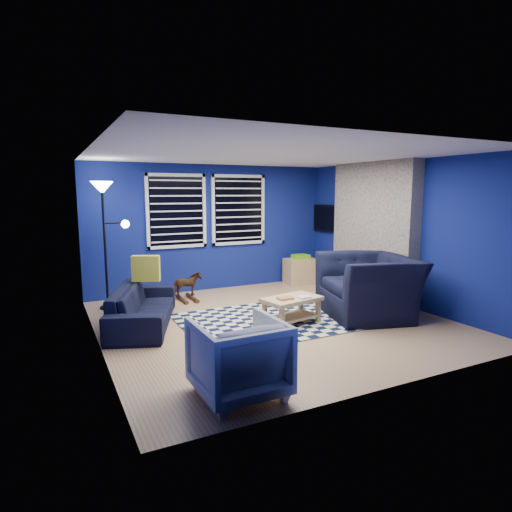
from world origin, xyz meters
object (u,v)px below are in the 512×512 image
at_px(tv, 328,218).
at_px(armchair_bent, 238,357).
at_px(cabinet, 301,271).
at_px(coffee_table, 292,305).
at_px(rocking_horse, 187,285).
at_px(sofa, 143,306).
at_px(armchair_big, 368,286).
at_px(floor_lamp, 104,205).

bearing_deg(tv, armchair_bent, -134.51).
bearing_deg(armchair_bent, cabinet, -129.51).
relative_size(tv, coffee_table, 1.06).
relative_size(armchair_bent, rocking_horse, 1.60).
relative_size(sofa, rocking_horse, 3.73).
height_order(sofa, coffee_table, sofa).
bearing_deg(rocking_horse, tv, -92.38).
height_order(armchair_big, cabinet, armchair_big).
distance_m(sofa, floor_lamp, 1.92).
distance_m(tv, armchair_bent, 5.65).
distance_m(armchair_big, armchair_bent, 3.35).
bearing_deg(floor_lamp, tv, 1.30).
bearing_deg(floor_lamp, sofa, -75.01).
distance_m(sofa, rocking_horse, 1.53).
distance_m(tv, floor_lamp, 4.59).
height_order(sofa, rocking_horse, sofa).
xyz_separation_m(armchair_big, floor_lamp, (-3.64, 2.30, 1.27)).
relative_size(sofa, cabinet, 2.84).
height_order(armchair_big, floor_lamp, floor_lamp).
bearing_deg(rocking_horse, armchair_bent, 164.54).
distance_m(armchair_big, rocking_horse, 3.21).
height_order(coffee_table, floor_lamp, floor_lamp).
distance_m(armchair_bent, cabinet, 5.24).
relative_size(armchair_big, cabinet, 2.14).
relative_size(cabinet, floor_lamp, 0.32).
bearing_deg(cabinet, sofa, -153.51).
bearing_deg(floor_lamp, rocking_horse, -2.96).
height_order(sofa, floor_lamp, floor_lamp).
bearing_deg(armchair_big, cabinet, -172.21).
bearing_deg(rocking_horse, cabinet, -89.14).
bearing_deg(sofa, cabinet, -48.06).
bearing_deg(sofa, armchair_big, -87.61).
height_order(armchair_bent, coffee_table, armchair_bent).
bearing_deg(coffee_table, rocking_horse, 114.76).
relative_size(tv, cabinet, 1.45).
distance_m(tv, rocking_horse, 3.41).
relative_size(rocking_horse, floor_lamp, 0.25).
height_order(armchair_big, rocking_horse, armchair_big).
xyz_separation_m(tv, sofa, (-4.25, -1.31, -1.11)).
bearing_deg(cabinet, tv, -5.87).
height_order(sofa, cabinet, cabinet).
height_order(rocking_horse, cabinet, cabinet).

